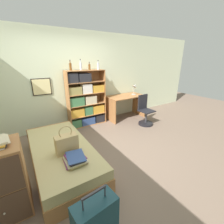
% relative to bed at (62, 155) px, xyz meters
% --- Properties ---
extents(ground_plane, '(14.00, 14.00, 0.00)m').
position_rel_bed_xyz_m(ground_plane, '(0.68, -0.02, -0.20)').
color(ground_plane, '#756051').
extents(wall_back, '(10.00, 0.09, 2.60)m').
position_rel_bed_xyz_m(wall_back, '(0.68, 1.68, 1.10)').
color(wall_back, beige).
rests_on(wall_back, ground_plane).
extents(bed, '(0.96, 2.09, 0.41)m').
position_rel_bed_xyz_m(bed, '(0.00, 0.00, 0.00)').
color(bed, '#A36B3D').
rests_on(bed, ground_plane).
extents(handbag, '(0.35, 0.17, 0.47)m').
position_rel_bed_xyz_m(handbag, '(0.04, -0.29, 0.37)').
color(handbag, tan).
rests_on(handbag, bed).
extents(book_stack_on_bed, '(0.32, 0.39, 0.10)m').
position_rel_bed_xyz_m(book_stack_on_bed, '(0.07, -0.59, 0.26)').
color(book_stack_on_bed, '#7A336B').
rests_on(book_stack_on_bed, bed).
extents(dresser, '(0.55, 0.52, 0.95)m').
position_rel_bed_xyz_m(dresser, '(-0.84, -0.57, 0.27)').
color(dresser, '#A36B3D').
rests_on(dresser, ground_plane).
extents(bookcase, '(1.09, 0.34, 1.59)m').
position_rel_bed_xyz_m(bookcase, '(1.10, 1.45, 0.52)').
color(bookcase, '#A36B3D').
rests_on(bookcase, ground_plane).
extents(bottle_green, '(0.06, 0.06, 0.26)m').
position_rel_bed_xyz_m(bottle_green, '(0.77, 1.48, 1.49)').
color(bottle_green, brown).
rests_on(bottle_green, bookcase).
extents(bottle_brown, '(0.06, 0.06, 0.28)m').
position_rel_bed_xyz_m(bottle_brown, '(1.03, 1.45, 1.49)').
color(bottle_brown, '#B7BCC1').
rests_on(bottle_brown, bookcase).
extents(bottle_clear, '(0.06, 0.06, 0.21)m').
position_rel_bed_xyz_m(bottle_clear, '(1.28, 1.45, 1.46)').
color(bottle_clear, brown).
rests_on(bottle_clear, bookcase).
extents(bottle_blue, '(0.06, 0.06, 0.25)m').
position_rel_bed_xyz_m(bottle_blue, '(1.53, 1.41, 1.48)').
color(bottle_blue, '#B7BCC1').
rests_on(bottle_blue, bookcase).
extents(desk, '(1.22, 0.68, 0.75)m').
position_rel_bed_xyz_m(desk, '(2.43, 1.29, 0.32)').
color(desk, '#A36B3D').
rests_on(desk, ground_plane).
extents(desk_lamp, '(0.20, 0.15, 0.38)m').
position_rel_bed_xyz_m(desk_lamp, '(2.78, 1.27, 0.79)').
color(desk_lamp, '#ADA89E').
rests_on(desk_lamp, desk).
extents(desk_chair, '(0.43, 0.43, 0.89)m').
position_rel_bed_xyz_m(desk_chair, '(2.60, 0.54, 0.09)').
color(desk_chair, black).
rests_on(desk_chair, ground_plane).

